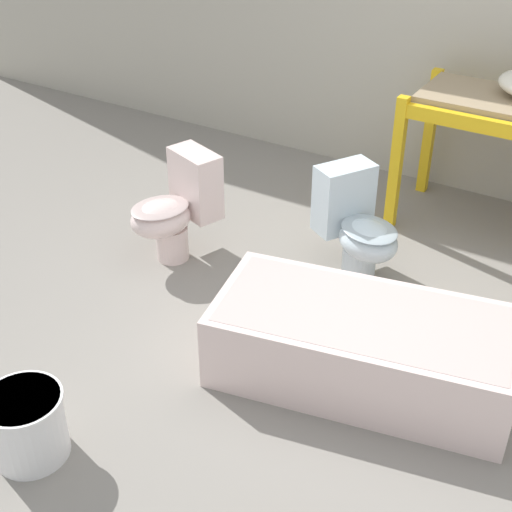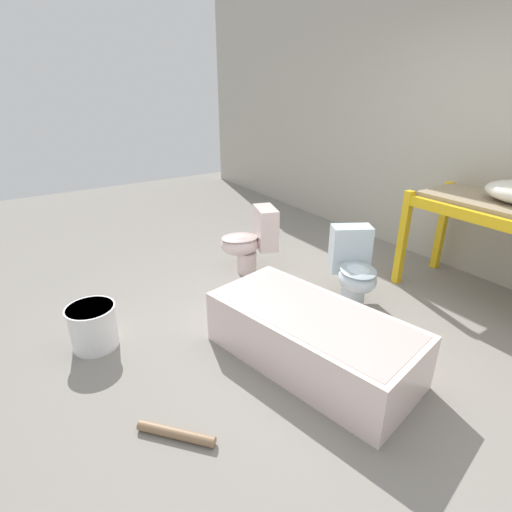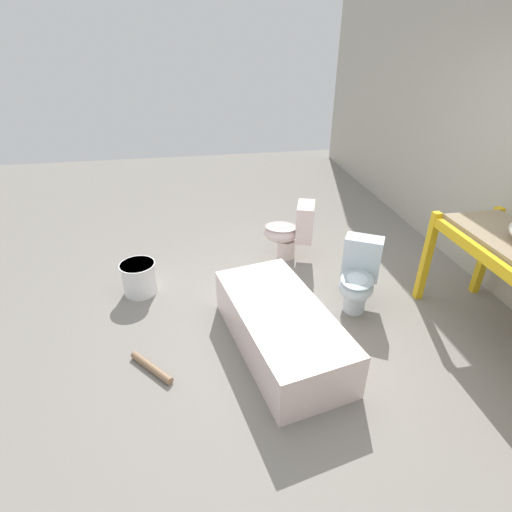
{
  "view_description": "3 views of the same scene",
  "coord_description": "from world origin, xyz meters",
  "px_view_note": "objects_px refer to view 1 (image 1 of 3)",
  "views": [
    {
      "loc": [
        1.1,
        -2.92,
        2.51
      ],
      "look_at": [
        -0.48,
        -0.35,
        0.57
      ],
      "focal_mm": 50.0,
      "sensor_mm": 36.0,
      "label": 1
    },
    {
      "loc": [
        1.83,
        -1.92,
        1.86
      ],
      "look_at": [
        -0.7,
        -0.23,
        0.52
      ],
      "focal_mm": 28.0,
      "sensor_mm": 36.0,
      "label": 2
    },
    {
      "loc": [
        2.63,
        -0.95,
        2.38
      ],
      "look_at": [
        -0.64,
        -0.38,
        0.49
      ],
      "focal_mm": 28.0,
      "sensor_mm": 36.0,
      "label": 3
    }
  ],
  "objects_px": {
    "bathtub_main": "(362,342)",
    "toilet_near": "(357,226)",
    "toilet_far": "(177,207)",
    "bucket_white": "(27,425)"
  },
  "relations": [
    {
      "from": "toilet_near",
      "to": "bathtub_main",
      "type": "bearing_deg",
      "value": -123.19
    },
    {
      "from": "toilet_near",
      "to": "bucket_white",
      "type": "relative_size",
      "value": 1.91
    },
    {
      "from": "toilet_far",
      "to": "bucket_white",
      "type": "xyz_separation_m",
      "value": [
        0.44,
        -1.7,
        -0.18
      ]
    },
    {
      "from": "bathtub_main",
      "to": "bucket_white",
      "type": "bearing_deg",
      "value": -141.96
    },
    {
      "from": "bathtub_main",
      "to": "toilet_far",
      "type": "relative_size",
      "value": 2.29
    },
    {
      "from": "toilet_near",
      "to": "toilet_far",
      "type": "height_order",
      "value": "same"
    },
    {
      "from": "bucket_white",
      "to": "bathtub_main",
      "type": "bearing_deg",
      "value": 49.52
    },
    {
      "from": "bathtub_main",
      "to": "toilet_near",
      "type": "bearing_deg",
      "value": 105.19
    },
    {
      "from": "bathtub_main",
      "to": "toilet_near",
      "type": "relative_size",
      "value": 2.29
    },
    {
      "from": "toilet_far",
      "to": "toilet_near",
      "type": "bearing_deg",
      "value": 39.06
    }
  ]
}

